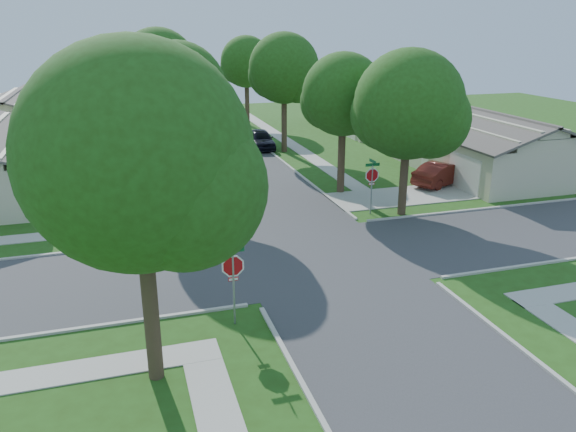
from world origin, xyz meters
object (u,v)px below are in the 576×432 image
Objects in this scene: stop_sign_ne at (372,177)px; tree_w_near at (179,96)px; tree_e_far at (247,64)px; house_nw_far at (21,123)px; car_curb_east at (261,139)px; tree_ne_corner at (409,110)px; stop_sign_sw at (233,269)px; tree_w_mid at (160,71)px; tree_sw_corner at (141,166)px; house_ne_far at (371,112)px; tree_e_mid at (285,71)px; tree_w_far at (149,71)px; tree_e_near at (344,98)px; car_curb_west at (185,116)px; house_ne_near at (483,150)px; car_driveway at (442,173)px.

tree_w_near is at bearing 155.26° from stop_sign_ne.
tree_e_far is 0.64× the size of house_nw_far.
house_nw_far reaches higher than car_curb_east.
tree_ne_corner reaches higher than stop_sign_ne.
stop_sign_sw is at bearing -72.90° from house_nw_far.
tree_sw_corner is (-2.80, -28.00, -0.23)m from tree_w_mid.
tree_w_near is 0.66× the size of house_ne_far.
tree_w_mid is 20.10m from tree_ne_corner.
tree_w_far is at bearing 125.90° from tree_e_mid.
tree_w_near is at bearing 180.00° from tree_e_near.
car_curb_east is 0.88× the size of car_curb_west.
tree_w_mid reaches higher than tree_w_near.
house_ne_near reaches higher than car_driveway.
car_curb_east is at bearing 94.75° from stop_sign_ne.
tree_w_far is at bearing 90.05° from tree_w_mid.
tree_e_near is 0.92× the size of tree_w_near.
tree_sw_corner is 32.05m from car_curb_east.
tree_w_mid is at bearing 28.57° from car_driveway.
tree_ne_corner is at bearing 39.07° from tree_sw_corner.
tree_e_far is 0.91× the size of tree_w_mid.
stop_sign_ne is (9.40, 9.40, 0.00)m from stop_sign_sw.
car_driveway is at bearing 41.16° from tree_ne_corner.
tree_sw_corner is 29.92m from house_ne_near.
tree_e_near is 15.26m from tree_w_mid.
house_ne_far is at bearing 44.09° from tree_w_near.
tree_sw_corner is 43.20m from house_ne_far.
tree_w_near is 16.70m from car_curb_east.
car_curb_west is (-5.95, 28.19, -4.89)m from tree_e_near.
tree_e_far is 8.54m from car_curb_west.
tree_e_mid is at bearing 69.80° from stop_sign_sw.
tree_e_far is at bearing 155.97° from house_ne_far.
tree_ne_corner reaches higher than tree_e_near.
stop_sign_sw is at bearing -142.82° from house_ne_near.
tree_e_near is at bearing -90.03° from tree_e_mid.
tree_e_far is at bearing 0.00° from tree_w_far.
stop_sign_ne is 16.84m from tree_e_mid.
house_ne_near is at bearing 124.79° from car_curb_west.
tree_ne_corner reaches higher than house_nw_far.
house_ne_near and house_ne_far have the same top height.
tree_ne_corner is 12.47m from house_ne_near.
house_ne_near is at bearing -40.01° from car_curb_east.
stop_sign_ne is 0.31× the size of tree_sw_corner.
house_ne_far is at bearing -24.03° from tree_e_far.
car_driveway is at bearing -102.48° from house_ne_far.
tree_e_near is at bearing 103.44° from car_curb_west.
tree_ne_corner is 1.68× the size of car_curb_west.
house_ne_near is at bearing 5.51° from tree_w_near.
car_curb_east is (-12.79, 11.75, -0.74)m from house_ne_near.
tree_w_mid reaches higher than car_driveway.
tree_w_mid is 0.70× the size of house_nw_far.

